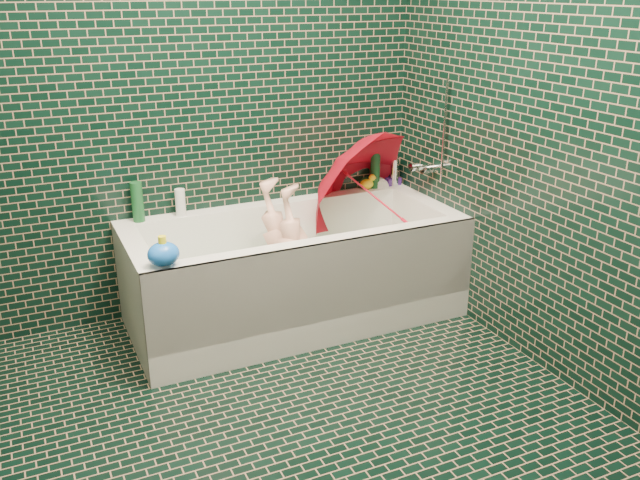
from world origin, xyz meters
name	(u,v)px	position (x,y,z in m)	size (l,w,h in m)	color
floor	(291,451)	(0.00, 0.00, 0.00)	(2.80, 2.80, 0.00)	black
wall_back	(178,76)	(0.00, 1.40, 1.25)	(2.80, 2.80, 0.00)	black
wall_right	(591,100)	(1.30, 0.00, 1.25)	(2.80, 2.80, 0.00)	black
bathtub	(296,282)	(0.45, 1.01, 0.21)	(1.70, 0.75, 0.55)	white
bath_mat	(295,290)	(0.45, 1.02, 0.16)	(1.35, 0.47, 0.01)	green
water	(294,265)	(0.45, 1.02, 0.30)	(1.48, 0.53, 0.00)	silver
faucet	(432,161)	(1.26, 1.02, 0.77)	(0.18, 0.19, 0.55)	silver
child	(294,267)	(0.43, 0.98, 0.31)	(0.34, 0.22, 0.92)	#D79C86
umbrella	(374,196)	(0.97, 1.12, 0.58)	(0.68, 0.68, 0.60)	red
soap_bottle_a	(381,188)	(1.14, 1.33, 0.55)	(0.11, 0.11, 0.28)	white
soap_bottle_b	(395,186)	(1.24, 1.34, 0.55)	(0.09, 0.09, 0.20)	#402078
soap_bottle_c	(368,188)	(1.07, 1.37, 0.55)	(0.14, 0.14, 0.18)	#154A23
bottle_right_tall	(375,169)	(1.11, 1.36, 0.66)	(0.06, 0.06, 0.23)	#154A23
bottle_right_pump	(395,170)	(1.24, 1.35, 0.64)	(0.05, 0.05, 0.19)	silver
bottle_left_tall	(137,202)	(-0.27, 1.34, 0.65)	(0.06, 0.06, 0.20)	#154A23
bottle_left_short	(180,203)	(-0.05, 1.33, 0.62)	(0.05, 0.05, 0.14)	white
rubber_duck	(368,183)	(1.06, 1.35, 0.59)	(0.11, 0.08, 0.09)	yellow
bath_toy	(163,254)	(-0.28, 0.70, 0.61)	(0.15, 0.13, 0.13)	blue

